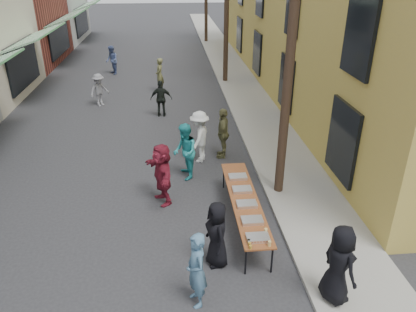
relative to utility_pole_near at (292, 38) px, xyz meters
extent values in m
plane|color=#28282B|center=(-4.30, -3.00, -4.50)|extent=(120.00, 120.00, 0.00)
cube|color=gray|center=(0.70, 12.00, -4.45)|extent=(2.20, 60.00, 0.10)
cylinder|color=#2D2116|center=(0.00, 0.00, 0.00)|extent=(0.26, 0.26, 9.00)
cube|color=brown|center=(-1.29, -1.44, -3.77)|extent=(0.70, 4.00, 0.04)
cylinder|color=black|center=(-1.58, -3.32, -4.14)|extent=(0.04, 0.04, 0.71)
cylinder|color=black|center=(-1.00, -3.32, -4.14)|extent=(0.04, 0.04, 0.71)
cylinder|color=black|center=(-1.58, 0.44, -4.14)|extent=(0.04, 0.04, 0.71)
cylinder|color=black|center=(-1.00, 0.44, -4.14)|extent=(0.04, 0.04, 0.71)
cube|color=maroon|center=(-1.29, -3.09, -3.71)|extent=(0.50, 0.33, 0.08)
cube|color=#B2B2B7|center=(-1.29, -2.44, -3.71)|extent=(0.50, 0.33, 0.08)
cube|color=tan|center=(-1.29, -1.74, -3.71)|extent=(0.50, 0.33, 0.08)
cube|color=#B2B2B7|center=(-1.29, -1.04, -3.71)|extent=(0.50, 0.33, 0.08)
cube|color=tan|center=(-1.29, -0.34, -3.71)|extent=(0.50, 0.33, 0.08)
cylinder|color=#A57F26|center=(-1.51, -3.39, -3.71)|extent=(0.07, 0.07, 0.08)
cylinder|color=#A57F26|center=(-1.51, -3.29, -3.71)|extent=(0.07, 0.07, 0.08)
cylinder|color=#A57F26|center=(-1.51, -3.19, -3.71)|extent=(0.07, 0.07, 0.08)
cylinder|color=tan|center=(-1.09, -3.34, -3.69)|extent=(0.08, 0.08, 0.12)
imported|color=black|center=(-2.17, -2.88, -3.71)|extent=(0.67, 0.87, 1.58)
imported|color=#496F8D|center=(-2.70, -4.02, -3.67)|extent=(0.54, 0.69, 1.65)
imported|color=teal|center=(-2.70, 1.20, -3.60)|extent=(0.78, 0.95, 1.80)
imported|color=silver|center=(-2.16, 2.33, -3.61)|extent=(1.06, 1.32, 1.78)
imported|color=brown|center=(-1.33, 2.60, -3.61)|extent=(0.61, 1.10, 1.77)
imported|color=maroon|center=(-3.39, -0.15, -3.61)|extent=(1.03, 1.74, 1.78)
imported|color=black|center=(0.05, -4.26, -3.54)|extent=(0.78, 0.97, 1.72)
imported|color=slate|center=(-6.38, 8.55, -3.74)|extent=(1.10, 1.08, 1.52)
imported|color=black|center=(-3.49, 6.86, -3.70)|extent=(0.95, 0.43, 1.60)
imported|color=brown|center=(-3.60, 10.54, -3.64)|extent=(0.44, 0.64, 1.72)
imported|color=#4B5C92|center=(-6.47, 14.33, -3.66)|extent=(0.89, 0.99, 1.67)
camera|label=1|loc=(-3.04, -10.10, 1.78)|focal=35.00mm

